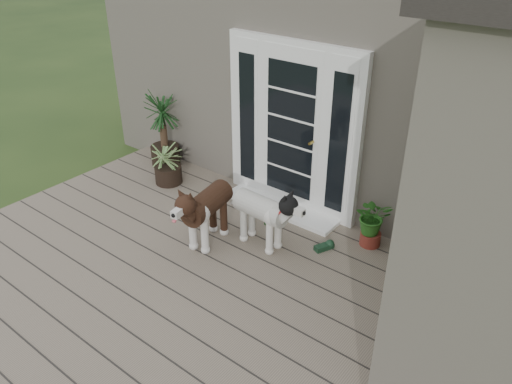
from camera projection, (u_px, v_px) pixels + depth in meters
The scene contains 14 objects.
deck at pixel (182, 300), 5.14m from camera, with size 6.20×4.60×0.12m, color #6B5B4C.
house_main at pixel (384, 67), 7.32m from camera, with size 7.40×4.00×3.10m, color #665E54.
door_unit at pixel (292, 128), 6.20m from camera, with size 1.90×0.14×2.15m, color white.
door_step at pixel (281, 207), 6.57m from camera, with size 1.60×0.40×0.05m, color white.
brindle_dog at pixel (208, 214), 5.76m from camera, with size 0.39×0.92×0.76m, color #3B2215, non-canonical shape.
white_dog at pixel (261, 218), 5.73m from camera, with size 0.37×0.87×0.72m, color white, non-canonical shape.
spider_plant at pixel (167, 161), 7.07m from camera, with size 0.64×0.64×0.68m, color #9AB26E, non-canonical shape.
yucca at pixel (163, 128), 7.46m from camera, with size 0.82×0.82×1.19m, color black, non-canonical shape.
herb_a at pixel (372, 225), 5.77m from camera, with size 0.41×0.41×0.53m, color #1B5F1F.
herb_b at pixel (416, 256), 5.17m from camera, with size 0.42×0.42×0.63m, color #1C6322.
herb_c at pixel (433, 247), 5.37m from camera, with size 0.36×0.36×0.55m, color #164F17.
sapling at pixel (446, 232), 4.59m from camera, with size 0.51×0.51×1.72m, color #2F651C, non-canonical shape.
clog_left at pixel (273, 219), 6.29m from camera, with size 0.13×0.28×0.08m, color #153414, non-canonical shape.
clog_right at pixel (324, 246), 5.79m from camera, with size 0.12×0.27×0.08m, color black, non-canonical shape.
Camera 1 is at (3.02, -2.22, 3.55)m, focal length 35.25 mm.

